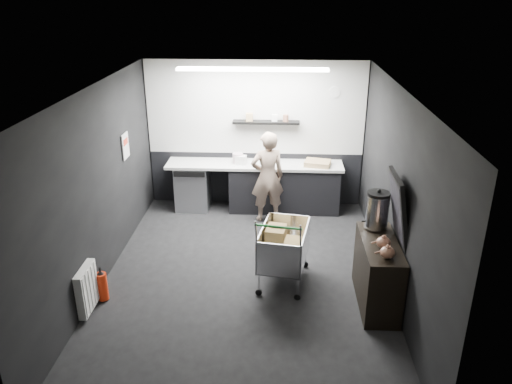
{
  "coord_description": "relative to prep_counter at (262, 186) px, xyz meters",
  "views": [
    {
      "loc": [
        0.47,
        -6.12,
        3.9
      ],
      "look_at": [
        0.13,
        0.4,
        1.18
      ],
      "focal_mm": 35.0,
      "sensor_mm": 36.0,
      "label": 1
    }
  ],
  "objects": [
    {
      "name": "floor",
      "position": [
        -0.14,
        -2.42,
        -0.46
      ],
      "size": [
        5.5,
        5.5,
        0.0
      ],
      "primitive_type": "plane",
      "color": "black",
      "rests_on": "ground"
    },
    {
      "name": "ceiling",
      "position": [
        -0.14,
        -2.42,
        2.24
      ],
      "size": [
        5.5,
        5.5,
        0.0
      ],
      "primitive_type": "plane",
      "rotation": [
        3.14,
        0.0,
        0.0
      ],
      "color": "white",
      "rests_on": "wall_back"
    },
    {
      "name": "wall_back",
      "position": [
        -0.14,
        0.33,
        0.89
      ],
      "size": [
        5.5,
        0.0,
        5.5
      ],
      "primitive_type": "plane",
      "rotation": [
        1.57,
        0.0,
        0.0
      ],
      "color": "black",
      "rests_on": "floor"
    },
    {
      "name": "wall_front",
      "position": [
        -0.14,
        -5.17,
        0.89
      ],
      "size": [
        5.5,
        0.0,
        5.5
      ],
      "primitive_type": "plane",
      "rotation": [
        -1.57,
        0.0,
        0.0
      ],
      "color": "black",
      "rests_on": "floor"
    },
    {
      "name": "wall_left",
      "position": [
        -2.14,
        -2.42,
        0.89
      ],
      "size": [
        0.0,
        5.5,
        5.5
      ],
      "primitive_type": "plane",
      "rotation": [
        1.57,
        0.0,
        1.57
      ],
      "color": "black",
      "rests_on": "floor"
    },
    {
      "name": "wall_right",
      "position": [
        1.86,
        -2.42,
        0.89
      ],
      "size": [
        0.0,
        5.5,
        5.5
      ],
      "primitive_type": "plane",
      "rotation": [
        1.57,
        0.0,
        -1.57
      ],
      "color": "black",
      "rests_on": "floor"
    },
    {
      "name": "kitchen_wall_panel",
      "position": [
        -0.14,
        0.31,
        1.39
      ],
      "size": [
        3.95,
        0.02,
        1.7
      ],
      "primitive_type": "cube",
      "color": "silver",
      "rests_on": "wall_back"
    },
    {
      "name": "dado_panel",
      "position": [
        -0.14,
        0.31,
        0.04
      ],
      "size": [
        3.95,
        0.02,
        1.0
      ],
      "primitive_type": "cube",
      "color": "black",
      "rests_on": "wall_back"
    },
    {
      "name": "floating_shelf",
      "position": [
        0.06,
        0.2,
        1.16
      ],
      "size": [
        1.2,
        0.22,
        0.04
      ],
      "primitive_type": "cube",
      "color": "black",
      "rests_on": "wall_back"
    },
    {
      "name": "wall_clock",
      "position": [
        1.26,
        0.3,
        1.69
      ],
      "size": [
        0.2,
        0.03,
        0.2
      ],
      "primitive_type": "cylinder",
      "rotation": [
        1.57,
        0.0,
        0.0
      ],
      "color": "silver",
      "rests_on": "wall_back"
    },
    {
      "name": "poster",
      "position": [
        -2.12,
        -1.12,
        1.09
      ],
      "size": [
        0.02,
        0.3,
        0.4
      ],
      "primitive_type": "cube",
      "color": "silver",
      "rests_on": "wall_left"
    },
    {
      "name": "poster_red_band",
      "position": [
        -2.11,
        -1.12,
        1.16
      ],
      "size": [
        0.02,
        0.22,
        0.1
      ],
      "primitive_type": "cube",
      "color": "red",
      "rests_on": "poster"
    },
    {
      "name": "radiator",
      "position": [
        -2.08,
        -3.32,
        -0.11
      ],
      "size": [
        0.1,
        0.5,
        0.6
      ],
      "primitive_type": "cube",
      "color": "silver",
      "rests_on": "wall_left"
    },
    {
      "name": "ceiling_strip",
      "position": [
        -0.14,
        -0.57,
        2.21
      ],
      "size": [
        2.4,
        0.2,
        0.04
      ],
      "primitive_type": "cube",
      "color": "white",
      "rests_on": "ceiling"
    },
    {
      "name": "prep_counter",
      "position": [
        0.0,
        0.0,
        0.0
      ],
      "size": [
        3.2,
        0.61,
        0.9
      ],
      "color": "black",
      "rests_on": "floor"
    },
    {
      "name": "person",
      "position": [
        0.12,
        -0.45,
        0.36
      ],
      "size": [
        0.68,
        0.54,
        1.63
      ],
      "primitive_type": "imported",
      "rotation": [
        0.0,
        0.0,
        3.42
      ],
      "color": "#C5B19C",
      "rests_on": "floor"
    },
    {
      "name": "shopping_cart",
      "position": [
        0.4,
        -2.44,
        0.08
      ],
      "size": [
        0.76,
        1.1,
        1.12
      ],
      "color": "silver",
      "rests_on": "floor"
    },
    {
      "name": "sideboard",
      "position": [
        1.63,
        -2.88,
        0.11
      ],
      "size": [
        0.51,
        1.19,
        1.79
      ],
      "color": "black",
      "rests_on": "floor"
    },
    {
      "name": "fire_extinguisher",
      "position": [
        -1.99,
        -3.06,
        -0.23
      ],
      "size": [
        0.14,
        0.14,
        0.48
      ],
      "color": "red",
      "rests_on": "floor"
    },
    {
      "name": "cardboard_box",
      "position": [
        1.0,
        -0.05,
        0.49
      ],
      "size": [
        0.51,
        0.43,
        0.09
      ],
      "primitive_type": "cube",
      "rotation": [
        0.0,
        0.0,
        -0.22
      ],
      "color": "#A58658",
      "rests_on": "prep_counter"
    },
    {
      "name": "pink_tub",
      "position": [
        -0.44,
        0.0,
        0.54
      ],
      "size": [
        0.19,
        0.19,
        0.19
      ],
      "primitive_type": "cylinder",
      "color": "beige",
      "rests_on": "prep_counter"
    },
    {
      "name": "white_container",
      "position": [
        -0.38,
        -0.05,
        0.52
      ],
      "size": [
        0.21,
        0.18,
        0.16
      ],
      "primitive_type": "cube",
      "rotation": [
        0.0,
        0.0,
        -0.24
      ],
      "color": "silver",
      "rests_on": "prep_counter"
    }
  ]
}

